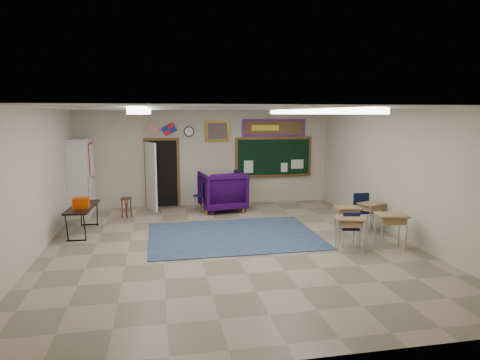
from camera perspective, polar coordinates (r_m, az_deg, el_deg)
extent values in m
plane|color=gray|center=(9.55, -1.23, -8.84)|extent=(9.00, 9.00, 0.00)
cube|color=#B1A78F|center=(13.63, -4.47, 2.92)|extent=(8.00, 0.04, 3.00)
cube|color=#B1A78F|center=(4.93, 7.70, -7.74)|extent=(8.00, 0.04, 3.00)
cube|color=#B1A78F|center=(9.41, -26.04, -0.62)|extent=(0.04, 9.00, 3.00)
cube|color=#B1A78F|center=(10.63, 20.50, 0.71)|extent=(0.04, 9.00, 3.00)
cube|color=silver|center=(9.10, -1.30, 9.47)|extent=(8.00, 9.00, 0.04)
cube|color=#374A69|center=(10.34, -0.89, -7.40)|extent=(4.00, 3.00, 0.02)
cube|color=black|center=(13.59, -10.32, 0.87)|extent=(0.95, 0.04, 2.10)
cube|color=silver|center=(13.15, -11.80, 0.48)|extent=(0.35, 0.86, 2.05)
cube|color=brown|center=(14.02, 4.52, 3.08)|extent=(2.55, 0.05, 1.30)
cube|color=black|center=(14.01, 4.54, 3.08)|extent=(2.40, 0.03, 1.15)
cube|color=brown|center=(14.04, 4.56, 0.62)|extent=(2.40, 0.12, 0.04)
cube|color=#B60F22|center=(13.96, 4.57, 6.97)|extent=(2.10, 0.04, 0.55)
cube|color=brown|center=(13.95, 4.58, 6.96)|extent=(1.90, 0.03, 0.40)
cube|color=#93651C|center=(13.58, -3.02, 6.51)|extent=(0.75, 0.05, 0.65)
cube|color=#A51466|center=(13.57, -3.01, 6.51)|extent=(0.62, 0.03, 0.52)
cylinder|color=black|center=(13.49, -6.84, 6.44)|extent=(0.32, 0.05, 0.32)
cylinder|color=white|center=(13.47, -6.83, 6.44)|extent=(0.26, 0.02, 0.26)
cube|color=beige|center=(13.13, -20.46, 0.40)|extent=(0.55, 1.25, 2.20)
imported|color=#210532|center=(12.90, -2.36, -1.47)|extent=(1.42, 1.45, 1.19)
cube|color=olive|center=(10.54, 14.16, -3.60)|extent=(0.66, 0.54, 0.04)
cube|color=olive|center=(10.56, 14.14, -4.12)|extent=(0.57, 0.46, 0.12)
cube|color=olive|center=(11.08, 17.18, -3.02)|extent=(0.72, 0.64, 0.04)
cube|color=olive|center=(11.10, 17.15, -3.52)|extent=(0.62, 0.55, 0.12)
cube|color=olive|center=(9.40, 14.46, -4.97)|extent=(0.70, 0.60, 0.04)
cube|color=olive|center=(9.43, 14.43, -5.56)|extent=(0.61, 0.51, 0.12)
cube|color=olive|center=(9.73, 19.55, -4.44)|extent=(0.71, 0.58, 0.04)
cube|color=olive|center=(9.75, 19.52, -5.05)|extent=(0.62, 0.49, 0.13)
cube|color=black|center=(11.13, -20.29, -3.40)|extent=(0.64, 1.65, 0.04)
cube|color=#DD4103|center=(10.88, -20.43, -2.88)|extent=(0.36, 0.27, 0.25)
cylinder|color=#4B2716|center=(12.43, -14.94, -2.39)|extent=(0.32, 0.32, 0.04)
torus|color=#4B2716|center=(12.50, -14.88, -3.99)|extent=(0.26, 0.26, 0.02)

